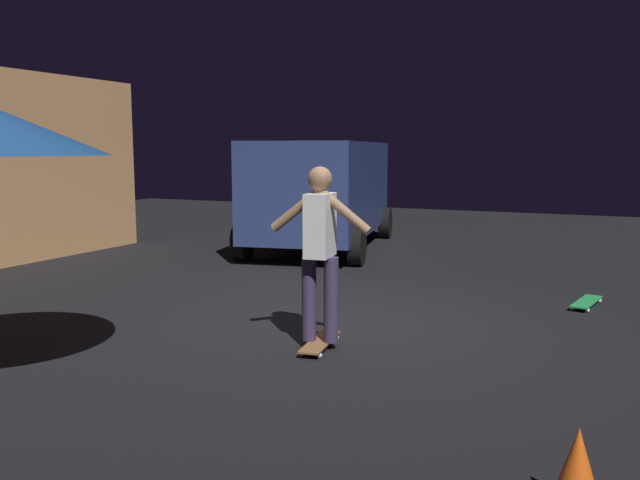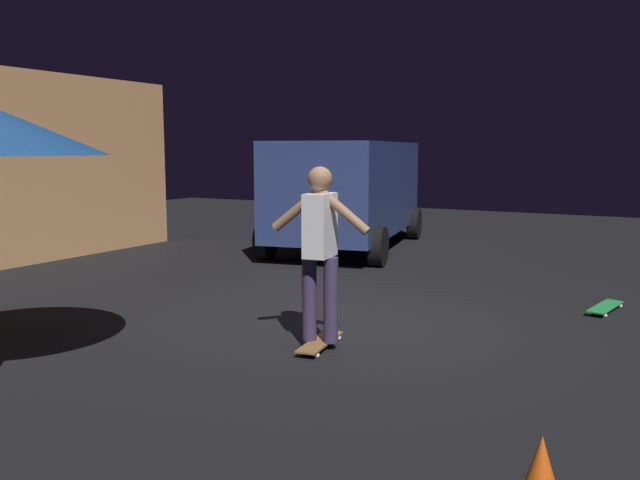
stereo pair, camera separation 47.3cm
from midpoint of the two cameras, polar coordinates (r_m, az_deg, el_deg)
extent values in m
plane|color=black|center=(7.20, 4.71, -7.43)|extent=(28.00, 28.00, 0.00)
cube|color=navy|center=(12.58, 3.54, 4.59)|extent=(4.89, 2.77, 1.70)
cube|color=black|center=(14.78, 5.73, 6.41)|extent=(0.41, 1.73, 0.64)
cylinder|color=black|center=(14.59, 1.42, 1.71)|extent=(0.69, 0.35, 0.66)
cylinder|color=black|center=(14.17, 9.13, 1.43)|extent=(0.69, 0.35, 0.66)
cylinder|color=black|center=(11.30, -3.56, -0.11)|extent=(0.69, 0.35, 0.66)
cylinder|color=black|center=(10.75, 6.33, -0.56)|extent=(0.69, 0.35, 0.66)
cube|color=olive|center=(6.39, 2.14, -8.83)|extent=(0.80, 0.31, 0.02)
sphere|color=silver|center=(6.70, 2.29, -8.35)|extent=(0.05, 0.05, 0.05)
sphere|color=silver|center=(6.65, 3.69, -8.49)|extent=(0.05, 0.05, 0.05)
sphere|color=silver|center=(6.16, 0.46, -9.82)|extent=(0.05, 0.05, 0.05)
sphere|color=silver|center=(6.10, 1.98, -9.99)|extent=(0.05, 0.05, 0.05)
cube|color=green|center=(8.56, 24.99, -5.26)|extent=(0.80, 0.34, 0.02)
sphere|color=silver|center=(8.26, 25.01, -5.97)|extent=(0.05, 0.05, 0.05)
sphere|color=silver|center=(8.30, 23.87, -5.83)|extent=(0.05, 0.05, 0.05)
sphere|color=silver|center=(8.83, 26.01, -5.17)|extent=(0.05, 0.05, 0.05)
sphere|color=silver|center=(8.87, 24.95, -5.05)|extent=(0.05, 0.05, 0.05)
cylinder|color=#382D4C|center=(6.32, 1.22, -5.09)|extent=(0.14, 0.14, 0.82)
cylinder|color=#382D4C|center=(6.25, 3.12, -5.25)|extent=(0.14, 0.14, 0.82)
cube|color=white|center=(6.16, 2.20, 1.28)|extent=(0.41, 0.27, 0.60)
sphere|color=#936B4C|center=(6.13, 2.22, 5.32)|extent=(0.23, 0.23, 0.23)
cylinder|color=#936B4C|center=(6.22, 0.28, 2.74)|extent=(0.16, 0.55, 0.46)
cylinder|color=#936B4C|center=(6.08, 4.17, 2.59)|extent=(0.16, 0.55, 0.46)
cone|color=#EA5914|center=(3.82, 22.17, -18.65)|extent=(0.28, 0.28, 0.46)
camera|label=1|loc=(0.24, -87.81, 0.30)|focal=36.91mm
camera|label=2|loc=(0.24, 92.19, -0.30)|focal=36.91mm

